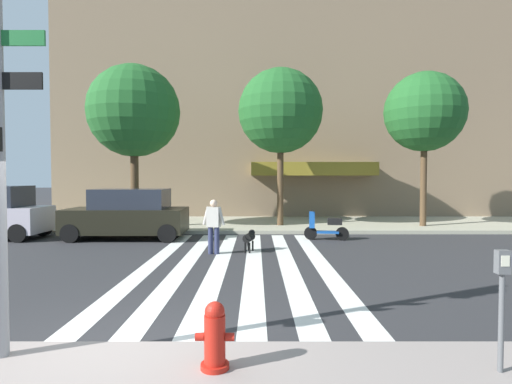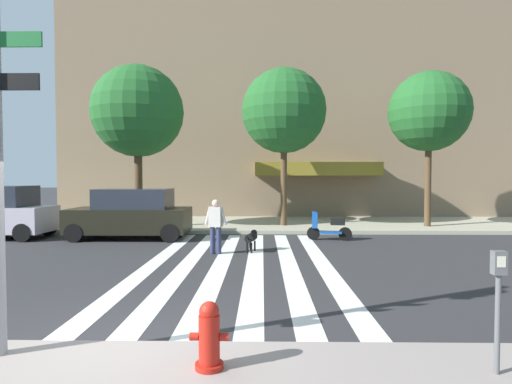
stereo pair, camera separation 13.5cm
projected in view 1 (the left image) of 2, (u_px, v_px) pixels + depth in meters
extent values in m
plane|color=#2B2B2D|center=(185.00, 263.00, 11.00)|extent=(160.00, 160.00, 0.00)
cube|color=#A09D86|center=(216.00, 224.00, 19.58)|extent=(80.00, 6.00, 0.15)
cube|color=silver|center=(154.00, 263.00, 11.00)|extent=(0.45, 10.60, 0.01)
cube|color=silver|center=(188.00, 263.00, 11.00)|extent=(0.45, 10.60, 0.01)
cube|color=silver|center=(221.00, 263.00, 10.99)|extent=(0.45, 10.60, 0.01)
cube|color=silver|center=(255.00, 263.00, 10.99)|extent=(0.45, 10.60, 0.01)
cube|color=silver|center=(288.00, 263.00, 10.99)|extent=(0.45, 10.60, 0.01)
cube|color=silver|center=(322.00, 263.00, 10.98)|extent=(0.45, 10.60, 0.01)
cube|color=#7B664E|center=(327.00, 29.00, 30.73)|extent=(33.02, 17.32, 26.79)
cube|color=olive|center=(314.00, 169.00, 21.87)|extent=(6.60, 1.60, 0.70)
cube|color=#19662D|center=(21.00, 38.00, 4.83)|extent=(0.60, 0.03, 0.18)
cube|color=black|center=(20.00, 81.00, 4.85)|extent=(0.56, 0.03, 0.20)
cylinder|color=#AC1C12|center=(216.00, 366.00, 4.63)|extent=(0.32, 0.32, 0.06)
cylinder|color=#AC1C12|center=(216.00, 339.00, 4.62)|extent=(0.24, 0.24, 0.55)
sphere|color=#AC1C12|center=(216.00, 312.00, 4.61)|extent=(0.23, 0.23, 0.23)
cylinder|color=#AC1C12|center=(201.00, 337.00, 4.62)|extent=(0.10, 0.09, 0.09)
cylinder|color=#AC1C12|center=(231.00, 337.00, 4.62)|extent=(0.10, 0.09, 0.09)
cylinder|color=#515456|center=(503.00, 323.00, 4.52)|extent=(0.06, 0.06, 1.10)
cube|color=#515456|center=(504.00, 262.00, 4.50)|extent=(0.14, 0.10, 0.26)
cube|color=beige|center=(507.00, 261.00, 4.45)|extent=(0.09, 0.01, 0.12)
cylinder|color=black|center=(20.00, 233.00, 14.52)|extent=(0.66, 0.23, 0.66)
cylinder|color=black|center=(45.00, 227.00, 16.20)|extent=(0.66, 0.23, 0.66)
cube|color=black|center=(128.00, 220.00, 15.36)|extent=(4.39, 1.97, 0.89)
cube|color=#232833|center=(132.00, 199.00, 15.33)|extent=(2.66, 1.73, 0.73)
cylinder|color=black|center=(72.00, 233.00, 14.47)|extent=(0.66, 0.22, 0.66)
cylinder|color=black|center=(92.00, 227.00, 16.27)|extent=(0.66, 0.22, 0.66)
cylinder|color=black|center=(169.00, 233.00, 14.48)|extent=(0.66, 0.22, 0.66)
cylinder|color=black|center=(178.00, 227.00, 16.27)|extent=(0.66, 0.22, 0.66)
cylinder|color=black|center=(312.00, 233.00, 15.16)|extent=(0.49, 0.17, 0.48)
cylinder|color=black|center=(344.00, 234.00, 14.98)|extent=(0.50, 0.21, 0.48)
cube|color=#15499A|center=(329.00, 232.00, 15.06)|extent=(0.84, 0.44, 0.08)
cube|color=black|center=(336.00, 221.00, 15.01)|extent=(0.56, 0.37, 0.24)
cube|color=#15499A|center=(313.00, 220.00, 15.13)|extent=(0.24, 0.31, 0.60)
cylinder|color=black|center=(313.00, 210.00, 15.12)|extent=(0.11, 0.50, 0.04)
cylinder|color=#4C3823|center=(136.00, 182.00, 17.61)|extent=(0.34, 0.34, 3.91)
sphere|color=#1E5623|center=(135.00, 111.00, 17.50)|extent=(3.92, 3.92, 3.92)
cylinder|color=#4C3823|center=(282.00, 180.00, 18.42)|extent=(0.28, 0.28, 4.09)
sphere|color=#1E5623|center=(282.00, 111.00, 18.31)|extent=(3.78, 3.78, 3.78)
cylinder|color=#4C3823|center=(425.00, 180.00, 18.14)|extent=(0.28, 0.28, 4.08)
sphere|color=#1E5623|center=(426.00, 112.00, 18.03)|extent=(3.49, 3.49, 3.49)
cylinder|color=#282D4C|center=(212.00, 240.00, 12.36)|extent=(0.18, 0.18, 0.82)
cylinder|color=#282D4C|center=(218.00, 240.00, 12.31)|extent=(0.18, 0.18, 0.82)
cube|color=#B2ADA3|center=(215.00, 217.00, 12.31)|extent=(0.43, 0.32, 0.60)
cylinder|color=#B2ADA3|center=(207.00, 216.00, 12.36)|extent=(0.24, 0.14, 0.57)
cylinder|color=#B2ADA3|center=(222.00, 216.00, 12.25)|extent=(0.24, 0.14, 0.57)
sphere|color=beige|center=(215.00, 203.00, 12.29)|extent=(0.26, 0.26, 0.22)
cylinder|color=black|center=(250.00, 237.00, 12.65)|extent=(0.39, 0.63, 0.26)
sphere|color=black|center=(253.00, 233.00, 13.01)|extent=(0.24, 0.24, 0.20)
cylinder|color=black|center=(247.00, 238.00, 12.27)|extent=(0.09, 0.24, 0.16)
cylinder|color=black|center=(250.00, 246.00, 12.88)|extent=(0.07, 0.07, 0.32)
cylinder|color=black|center=(254.00, 246.00, 12.84)|extent=(0.07, 0.07, 0.32)
cylinder|color=black|center=(246.00, 248.00, 12.48)|extent=(0.07, 0.07, 0.32)
cylinder|color=black|center=(251.00, 248.00, 12.45)|extent=(0.07, 0.07, 0.32)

